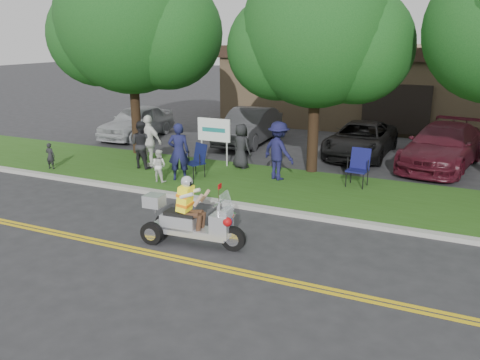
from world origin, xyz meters
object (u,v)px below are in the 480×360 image
at_px(lawn_chair_a, 197,158).
at_px(lawn_chair_b, 359,165).
at_px(spectator_adult_right, 149,142).
at_px(parked_car_left, 249,126).
at_px(spectator_adult_mid, 142,145).
at_px(parked_car_far_left, 137,122).
at_px(trike_scooter, 189,221).
at_px(parked_car_mid, 361,139).
at_px(parked_car_right, 443,146).
at_px(spectator_adult_left, 179,152).

relative_size(lawn_chair_a, lawn_chair_b, 0.94).
height_order(lawn_chair_a, spectator_adult_right, spectator_adult_right).
bearing_deg(parked_car_left, spectator_adult_right, -106.53).
relative_size(spectator_adult_mid, parked_car_far_left, 0.38).
bearing_deg(spectator_adult_right, spectator_adult_mid, 36.45).
height_order(trike_scooter, spectator_adult_right, spectator_adult_right).
bearing_deg(spectator_adult_mid, trike_scooter, 137.38).
bearing_deg(lawn_chair_a, parked_car_mid, 77.62).
bearing_deg(spectator_adult_right, parked_car_far_left, -43.29).
distance_m(trike_scooter, parked_car_left, 10.97).
bearing_deg(parked_car_right, spectator_adult_right, -142.28).
bearing_deg(lawn_chair_b, parked_car_mid, 106.06).
relative_size(lawn_chair_a, parked_car_left, 0.23).
height_order(parked_car_far_left, parked_car_right, parked_car_right).
distance_m(spectator_adult_left, parked_car_right, 9.32).
bearing_deg(trike_scooter, lawn_chair_b, 63.16).
distance_m(parked_car_far_left, parked_car_mid, 10.06).
distance_m(lawn_chair_a, parked_car_mid, 6.88).
relative_size(trike_scooter, parked_car_left, 0.53).
distance_m(trike_scooter, parked_car_far_left, 12.75).
relative_size(parked_car_mid, parked_car_right, 0.90).
height_order(lawn_chair_b, spectator_adult_right, spectator_adult_right).
bearing_deg(lawn_chair_a, spectator_adult_left, -95.84).
relative_size(spectator_adult_right, parked_car_mid, 0.39).
xyz_separation_m(lawn_chair_b, parked_car_left, (-5.72, 4.58, 0.01)).
relative_size(spectator_adult_left, spectator_adult_mid, 1.11).
bearing_deg(spectator_adult_left, trike_scooter, 95.07).
bearing_deg(parked_car_far_left, parked_car_left, 9.24).
xyz_separation_m(lawn_chair_b, spectator_adult_mid, (-7.23, -1.07, 0.18)).
bearing_deg(parked_car_mid, parked_car_right, -7.73).
xyz_separation_m(parked_car_far_left, parked_car_right, (13.02, 0.21, 0.02)).
bearing_deg(lawn_chair_b, trike_scooter, -108.27).
bearing_deg(parked_car_left, spectator_adult_mid, -108.35).
bearing_deg(parked_car_mid, parked_car_far_left, -175.59).
bearing_deg(parked_car_right, lawn_chair_a, -134.22).
distance_m(lawn_chair_a, spectator_adult_left, 0.74).
height_order(lawn_chair_a, parked_car_far_left, parked_car_far_left).
distance_m(lawn_chair_a, parked_car_right, 8.70).
bearing_deg(parked_car_mid, lawn_chair_a, -125.52).
bearing_deg(lawn_chair_b, spectator_adult_mid, -167.05).
height_order(spectator_adult_mid, spectator_adult_right, spectator_adult_right).
bearing_deg(lawn_chair_a, parked_car_far_left, 164.48).
height_order(spectator_adult_left, parked_car_right, spectator_adult_left).
distance_m(spectator_adult_mid, parked_car_mid, 8.33).
relative_size(lawn_chair_a, spectator_adult_left, 0.59).
xyz_separation_m(lawn_chair_b, spectator_adult_right, (-7.01, -0.94, 0.27)).
height_order(lawn_chair_b, spectator_adult_left, spectator_adult_left).
bearing_deg(spectator_adult_left, parked_car_mid, -154.89).
xyz_separation_m(lawn_chair_a, parked_car_mid, (4.06, 5.55, -0.06)).
bearing_deg(parked_car_mid, parked_car_left, 177.61).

